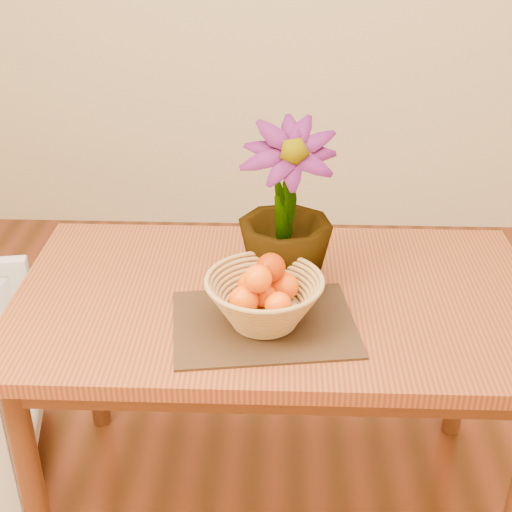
{
  "coord_description": "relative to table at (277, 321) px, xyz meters",
  "views": [
    {
      "loc": [
        0.0,
        -1.31,
        1.75
      ],
      "look_at": [
        -0.05,
        0.23,
        0.9
      ],
      "focal_mm": 50.0,
      "sensor_mm": 36.0,
      "label": 1
    }
  ],
  "objects": [
    {
      "name": "table",
      "position": [
        0.0,
        0.0,
        0.0
      ],
      "size": [
        1.4,
        0.8,
        0.75
      ],
      "color": "brown",
      "rests_on": "floor"
    },
    {
      "name": "placemat",
      "position": [
        -0.03,
        -0.15,
        0.09
      ],
      "size": [
        0.49,
        0.39,
        0.01
      ],
      "primitive_type": "cube",
      "rotation": [
        0.0,
        0.0,
        0.14
      ],
      "color": "#321D12",
      "rests_on": "table"
    },
    {
      "name": "wicker_basket",
      "position": [
        -0.03,
        -0.15,
        0.15
      ],
      "size": [
        0.29,
        0.29,
        0.12
      ],
      "color": "#A27743",
      "rests_on": "placemat"
    },
    {
      "name": "orange_pile",
      "position": [
        -0.03,
        -0.14,
        0.2
      ],
      "size": [
        0.17,
        0.16,
        0.13
      ],
      "rotation": [
        0.0,
        0.0,
        0.01
      ],
      "color": "#FF5E04",
      "rests_on": "wicker_basket"
    },
    {
      "name": "potted_plant",
      "position": [
        0.02,
        0.06,
        0.31
      ],
      "size": [
        0.26,
        0.26,
        0.45
      ],
      "primitive_type": "imported",
      "rotation": [
        0.0,
        0.0,
        -0.05
      ],
      "color": "#1B4A15",
      "rests_on": "table"
    }
  ]
}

